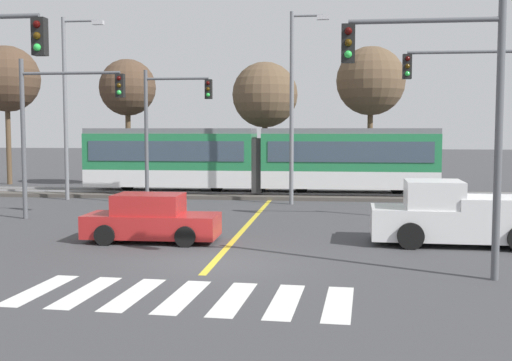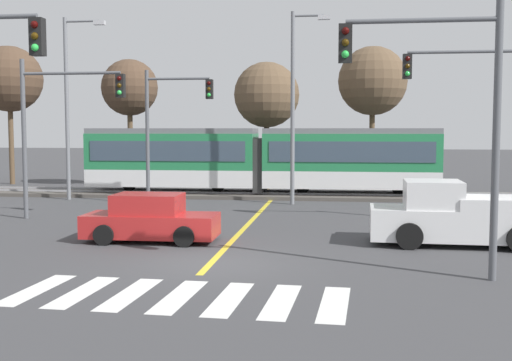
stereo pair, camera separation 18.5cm
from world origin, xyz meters
The scene contains 25 objects.
ground_plane centered at (0.00, 0.00, 0.00)m, with size 200.00×200.00×0.00m, color #3D3D3F.
track_bed centered at (0.00, 17.14, 0.09)m, with size 120.00×4.00×0.18m, color #4C4742.
rail_near centered at (0.00, 16.42, 0.23)m, with size 120.00×0.08×0.10m, color #939399.
rail_far centered at (0.00, 17.86, 0.23)m, with size 120.00×0.08×0.10m, color #939399.
light_rail_tram centered at (-0.78, 17.13, 2.05)m, with size 18.50×2.64×3.43m.
crosswalk_stripe_0 centered at (-3.30, -3.29, 0.00)m, with size 0.56×2.80×0.01m, color silver.
crosswalk_stripe_1 centered at (-2.20, -3.35, 0.00)m, with size 0.56×2.80×0.01m, color silver.
crosswalk_stripe_2 centered at (-1.10, -3.40, 0.00)m, with size 0.56×2.80×0.01m, color silver.
crosswalk_stripe_3 centered at (0.00, -3.46, 0.00)m, with size 0.56×2.80×0.01m, color silver.
crosswalk_stripe_4 centered at (1.10, -3.52, 0.00)m, with size 0.56×2.80×0.01m, color silver.
crosswalk_stripe_5 centered at (2.20, -3.57, 0.00)m, with size 0.56×2.80×0.01m, color silver.
crosswalk_stripe_6 centered at (3.30, -3.63, 0.00)m, with size 0.56×2.80×0.01m, color silver.
lane_centre_line centered at (0.00, 6.84, 0.00)m, with size 0.20×16.60×0.01m, color gold.
sedan_crossing centered at (-2.56, 3.03, 0.70)m, with size 4.22×1.96×1.52m.
pickup_truck centered at (6.93, 3.59, 0.84)m, with size 5.46×2.37×1.98m.
traffic_light_mid_right centered at (8.44, 7.54, 4.47)m, with size 4.25×0.38×6.72m.
traffic_light_far_left centered at (-4.60, 12.87, 4.14)m, with size 3.25×0.38×6.33m.
traffic_light_mid_left centered at (-7.62, 7.47, 4.14)m, with size 4.25×0.38×6.31m.
traffic_light_near_right centered at (5.79, -1.09, 4.30)m, with size 3.75×0.38×6.58m.
street_lamp_west centered at (-10.03, 14.29, 5.13)m, with size 2.17×0.28×9.10m.
street_lamp_centre centered at (1.33, 13.68, 5.04)m, with size 1.81×0.28×9.02m.
bare_tree_far_west centered at (-17.69, 22.57, 6.75)m, with size 4.22×4.22×8.89m.
bare_tree_west centered at (-9.40, 21.65, 6.06)m, with size 3.45×3.45×7.83m.
bare_tree_east centered at (-0.89, 21.09, 5.55)m, with size 3.84×3.84×7.50m.
bare_tree_far_east centered at (5.30, 22.18, 6.38)m, with size 4.07×4.07×8.45m.
Camera 1 is at (3.17, -16.60, 3.56)m, focal length 45.00 mm.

